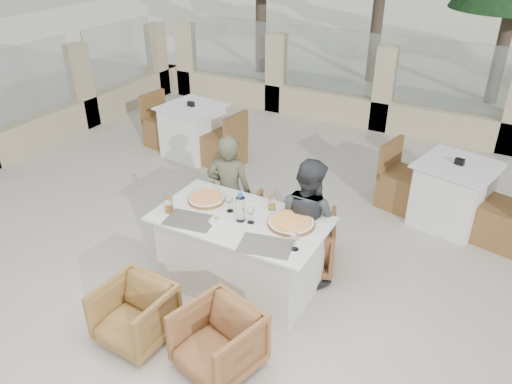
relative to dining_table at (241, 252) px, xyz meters
The scene contains 24 objects.
ground 0.39m from the dining_table, 101.91° to the right, with size 80.00×80.00×0.00m, color beige.
sand_patch 13.93m from the dining_table, 90.07° to the left, with size 30.00×16.00×0.01m, color #F6EDC9.
perimeter_wall_far 4.74m from the dining_table, 90.19° to the left, with size 10.00×0.34×1.60m, color beige, non-canonical shape.
perimeter_wall_left 4.75m from the dining_table, 162.49° to the left, with size 0.34×7.00×1.60m, color tan, non-canonical shape.
dining_table is the anchor object (origin of this frame).
placemat_near_left 0.60m from the dining_table, 146.00° to the right, with size 0.45×0.30×0.00m, color #555048.
placemat_near_right 0.63m from the dining_table, 33.96° to the right, with size 0.45×0.30×0.00m, color #605952.
pizza_left 0.62m from the dining_table, 165.81° to the left, with size 0.36×0.36×0.05m, color #E85A1F.
pizza_right 0.63m from the dining_table, 15.71° to the left, with size 0.43×0.43×0.06m, color orange.
water_bottle 0.53m from the dining_table, 54.47° to the right, with size 0.08×0.08×0.28m, color #A4BFD7.
wine_glass_centre 0.50m from the dining_table, 157.53° to the left, with size 0.08×0.08×0.18m, color silver, non-canonical shape.
wine_glass_near 0.49m from the dining_table, ahead, with size 0.08×0.08×0.18m, color silver, non-canonical shape.
wine_glass_corner 0.83m from the dining_table, 17.58° to the right, with size 0.08×0.08×0.18m, color white, non-canonical shape.
beer_glass_left 0.82m from the dining_table, 160.36° to the right, with size 0.08×0.08×0.15m, color orange.
beer_glass_right 0.56m from the dining_table, 57.89° to the left, with size 0.07×0.07×0.13m, color gold.
olive_dish 0.46m from the dining_table, 136.49° to the right, with size 0.11×0.11×0.04m, color silver, non-canonical shape.
armchair_far_left 0.78m from the dining_table, 130.95° to the left, with size 0.62×0.64×0.58m, color olive.
armchair_far_right 0.71m from the dining_table, 55.73° to the left, with size 0.63×0.64×0.59m, color brown.
armchair_near_left 1.14m from the dining_table, 111.91° to the right, with size 0.57×0.58×0.53m, color olive.
armchair_near_right 1.05m from the dining_table, 69.74° to the right, with size 0.59×0.60×0.55m, color #915E35.
diner_left 0.76m from the dining_table, 129.99° to the left, with size 0.47×0.31×1.30m, color #4D4E39.
diner_right 0.71m from the dining_table, 42.38° to the left, with size 0.63×0.49×1.29m, color #373A3C.
bg_table_a 3.19m from the dining_table, 133.43° to the left, with size 1.64×0.82×0.77m, color white, non-canonical shape.
bg_table_b 2.67m from the dining_table, 53.93° to the left, with size 1.64×0.82×0.77m, color white, non-canonical shape.
Camera 1 is at (2.02, -3.27, 3.20)m, focal length 35.00 mm.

